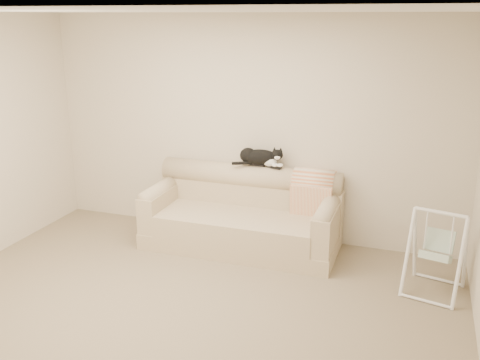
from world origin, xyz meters
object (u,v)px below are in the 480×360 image
Objects in this scene: remote_b at (274,167)px; sofa at (243,216)px; baby_swing at (437,252)px; remote_a at (257,165)px; tuxedo_cat at (260,157)px.

sofa is at bearing -143.94° from remote_b.
sofa is 2.15m from baby_swing.
remote_a is at bearing 171.51° from remote_b.
remote_b is at bearing 159.27° from baby_swing.
sofa is 2.62× the size of baby_swing.
tuxedo_cat is (0.13, 0.24, 0.66)m from sofa.
remote_b is at bearing 36.06° from sofa.
sofa is 12.47× the size of remote_b.
sofa is at bearing -117.50° from tuxedo_cat.
remote_a reaches higher than baby_swing.
sofa is 12.11× the size of remote_a.
remote_a is 0.22m from remote_b.
baby_swing is (1.97, -0.70, -0.59)m from tuxedo_cat.
remote_b is 0.21m from tuxedo_cat.
baby_swing is at bearing -20.73° from remote_b.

